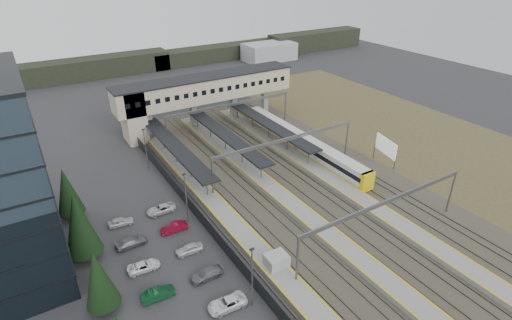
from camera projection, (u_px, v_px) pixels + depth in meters
ground at (272, 241)px, 54.06m from camera, size 220.00×220.00×0.00m
conifer_row at (107, 301)px, 38.72m from camera, size 4.42×49.82×9.50m
car_park at (201, 311)px, 42.85m from camera, size 10.49×44.37×1.28m
lampposts at (214, 230)px, 49.29m from camera, size 0.50×53.25×8.07m
fence at (213, 232)px, 54.36m from camera, size 0.08×90.00×2.00m
relay_cabin_far at (276, 263)px, 48.57m from camera, size 2.72×2.30×2.42m
rail_corridor at (305, 202)px, 62.02m from camera, size 34.00×90.00×0.92m
canopies at (225, 135)px, 75.85m from camera, size 23.10×30.00×3.28m
footbridge at (195, 93)px, 85.63m from camera, size 40.40×6.40×11.20m
gantries at (329, 171)px, 59.08m from camera, size 28.40×62.28×7.17m
train at (302, 143)px, 77.47m from camera, size 2.58×35.87×3.25m
billboard at (386, 147)px, 72.16m from camera, size 1.51×5.88×5.11m
scrub_east at (448, 150)px, 78.63m from camera, size 34.00×120.00×0.06m
treeline_far at (179, 59)px, 133.35m from camera, size 170.00×19.00×7.00m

